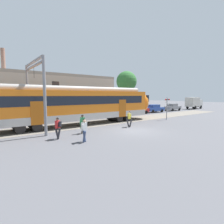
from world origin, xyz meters
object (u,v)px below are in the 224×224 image
at_px(pedestrian_red, 58,126).
at_px(crossing_signal, 167,105).
at_px(parked_car_blue, 154,108).
at_px(box_truck, 194,102).
at_px(pedestrian_green, 83,123).
at_px(pedestrian_yellow, 129,118).
at_px(pedestrian_white, 84,128).
at_px(parked_car_red, 138,110).
at_px(parked_car_grey, 173,107).

height_order(pedestrian_red, crossing_signal, crossing_signal).
bearing_deg(parked_car_blue, box_truck, -0.02).
bearing_deg(box_truck, parked_car_blue, 179.98).
relative_size(pedestrian_green, parked_car_blue, 0.41).
xyz_separation_m(pedestrian_yellow, crossing_signal, (7.92, 1.07, 1.05)).
xyz_separation_m(pedestrian_red, pedestrian_yellow, (7.78, 0.51, -0.03)).
height_order(parked_car_blue, crossing_signal, crossing_signal).
relative_size(pedestrian_white, parked_car_blue, 0.41).
height_order(pedestrian_red, parked_car_red, pedestrian_red).
bearing_deg(pedestrian_red, parked_car_blue, 22.42).
distance_m(pedestrian_red, parked_car_grey, 30.03).
xyz_separation_m(pedestrian_green, parked_car_blue, (20.05, 8.65, -0.18)).
height_order(pedestrian_yellow, parked_car_blue, pedestrian_yellow).
distance_m(pedestrian_white, crossing_signal, 14.97).
bearing_deg(parked_car_grey, parked_car_blue, -179.59).
height_order(pedestrian_white, crossing_signal, crossing_signal).
relative_size(parked_car_red, parked_car_blue, 0.99).
bearing_deg(pedestrian_white, parked_car_red, 33.66).
relative_size(pedestrian_white, box_truck, 0.31).
height_order(pedestrian_yellow, box_truck, box_truck).
height_order(parked_car_red, parked_car_blue, same).
relative_size(pedestrian_red, box_truck, 0.31).
xyz_separation_m(pedestrian_yellow, box_truck, (29.42, 8.74, 0.61)).
distance_m(parked_car_red, parked_car_blue, 4.62).
height_order(pedestrian_red, pedestrian_yellow, same).
xyz_separation_m(pedestrian_white, parked_car_blue, (21.25, 11.20, -0.21)).
distance_m(pedestrian_red, parked_car_red, 20.02).
distance_m(pedestrian_red, pedestrian_green, 2.46).
height_order(parked_car_grey, crossing_signal, crossing_signal).
distance_m(pedestrian_green, parked_car_blue, 21.84).
xyz_separation_m(pedestrian_yellow, parked_car_blue, (14.65, 8.75, -0.18)).
relative_size(pedestrian_red, parked_car_blue, 0.41).
height_order(pedestrian_white, parked_car_grey, pedestrian_white).
xyz_separation_m(parked_car_red, box_truck, (19.38, 0.12, 0.79)).
bearing_deg(parked_car_blue, parked_car_red, -178.39).
bearing_deg(pedestrian_white, box_truck, 17.27).
relative_size(pedestrian_red, parked_car_grey, 0.42).
xyz_separation_m(pedestrian_white, crossing_signal, (14.52, 3.53, 1.02)).
distance_m(pedestrian_red, pedestrian_white, 2.28).
height_order(pedestrian_white, parked_car_red, pedestrian_white).
bearing_deg(box_truck, pedestrian_white, -162.73).
xyz_separation_m(pedestrian_red, pedestrian_white, (1.18, -1.95, 0.00)).
xyz_separation_m(parked_car_red, parked_car_grey, (10.74, 0.17, 0.00)).
xyz_separation_m(parked_car_red, crossing_signal, (-2.12, -7.55, 1.23)).
relative_size(pedestrian_white, pedestrian_green, 1.00).
bearing_deg(crossing_signal, pedestrian_red, -174.25).
bearing_deg(crossing_signal, parked_car_blue, 48.74).
height_order(parked_car_red, box_truck, box_truck).
distance_m(parked_car_blue, parked_car_grey, 6.12).
bearing_deg(pedestrian_white, pedestrian_red, 121.28).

